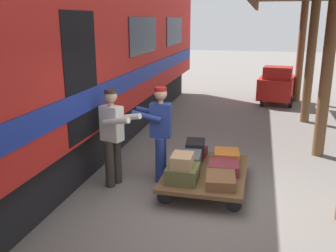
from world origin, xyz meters
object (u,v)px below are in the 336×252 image
Objects in this scene: suitcase_olive_duffel at (183,174)px; porter_by_door at (113,135)px; suitcase_brown_leather at (221,180)px; suitcase_tan_vintage at (182,160)px; porter_in_overalls at (160,131)px; suitcase_black_hardshell at (195,146)px; suitcase_orange_carryall at (227,156)px; suitcase_burgundy_valise at (224,167)px; luggage_cart at (206,173)px; suitcase_slate_roller at (189,161)px; baggage_tug at (276,85)px; suitcase_maroon_trunk at (194,154)px.

porter_by_door is (1.27, -0.25, 0.49)m from suitcase_olive_duffel.
suitcase_olive_duffel is 0.61m from suitcase_brown_leather.
suitcase_tan_vintage is 0.89m from porter_in_overalls.
suitcase_tan_vintage reaches higher than suitcase_olive_duffel.
suitcase_tan_vintage is 0.88× the size of suitcase_black_hardshell.
suitcase_olive_duffel is at bearing 59.66° from suitcase_orange_carryall.
suitcase_burgundy_valise is 0.81m from suitcase_olive_duffel.
luggage_cart is 0.73m from suitcase_tan_vintage.
suitcase_slate_roller is at bearing -40.51° from suitcase_brown_leather.
suitcase_maroon_trunk is at bearing 75.95° from baggage_tug.
suitcase_olive_duffel is 0.87× the size of suitcase_brown_leather.
suitcase_maroon_trunk is at bearing -32.54° from suitcase_black_hardshell.
suitcase_black_hardshell reaches higher than suitcase_orange_carryall.
suitcase_brown_leather is at bearing 120.34° from suitcase_maroon_trunk.
luggage_cart is at bearing -120.90° from suitcase_tan_vintage.
luggage_cart is at bearing 0.00° from suitcase_burgundy_valise.
suitcase_olive_duffel is 0.28× the size of baggage_tug.
suitcase_tan_vintage is 1.31m from porter_by_door.
suitcase_black_hardshell reaches higher than luggage_cart.
suitcase_slate_roller is 0.94× the size of suitcase_brown_leather.
suitcase_orange_carryall is 0.94× the size of suitcase_olive_duffel.
suitcase_black_hardshell is at bearing 147.46° from suitcase_maroon_trunk.
baggage_tug is at bearing -99.06° from suitcase_orange_carryall.
suitcase_maroon_trunk reaches higher than luggage_cart.
suitcase_orange_carryall is at bearing -178.08° from suitcase_black_hardshell.
suitcase_black_hardshell is (0.28, -0.50, 0.31)m from luggage_cart.
suitcase_tan_vintage is at bearing 59.10° from luggage_cart.
baggage_tug is (-2.95, -7.53, -0.30)m from porter_by_door.
suitcase_burgundy_valise is at bearing 139.49° from suitcase_maroon_trunk.
suitcase_black_hardshell is (0.58, 0.02, 0.16)m from suitcase_orange_carryall.
suitcase_slate_roller is at bearing -0.00° from luggage_cart.
suitcase_brown_leather is (0.00, 0.52, -0.00)m from suitcase_burgundy_valise.
suitcase_tan_vintage is at bearing 87.85° from suitcase_black_hardshell.
suitcase_slate_roller is 0.52m from suitcase_black_hardshell.
suitcase_slate_roller is (0.61, 0.00, 0.06)m from suitcase_burgundy_valise.
suitcase_maroon_trunk is at bearing -90.44° from suitcase_tan_vintage.
suitcase_slate_roller is 0.81m from suitcase_brown_leather.
porter_by_door reaches higher than suitcase_tan_vintage.
suitcase_brown_leather is 1.44m from porter_in_overalls.
porter_by_door reaches higher than suitcase_orange_carryall.
suitcase_orange_carryall is 0.52m from suitcase_burgundy_valise.
suitcase_burgundy_valise is 0.85× the size of suitcase_brown_leather.
suitcase_orange_carryall reaches higher than suitcase_brown_leather.
porter_in_overalls is 0.82m from porter_by_door.
luggage_cart is at bearing 59.66° from suitcase_orange_carryall.
suitcase_black_hardshell is at bearing 1.92° from suitcase_orange_carryall.
suitcase_slate_roller reaches higher than luggage_cart.
suitcase_black_hardshell is (0.58, -0.50, 0.18)m from suitcase_burgundy_valise.
suitcase_maroon_trunk reaches higher than suitcase_burgundy_valise.
suitcase_black_hardshell is (-0.03, -1.02, 0.13)m from suitcase_olive_duffel.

